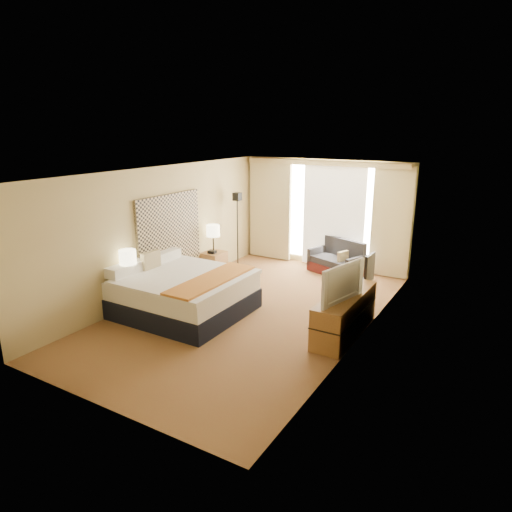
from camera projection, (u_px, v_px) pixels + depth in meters
The scene contains 21 objects.
floor at pixel (250, 312), 8.54m from camera, with size 4.20×7.00×0.02m, color maroon.
ceiling at pixel (250, 172), 7.83m from camera, with size 4.20×7.00×0.02m, color silver.
wall_back at pixel (325, 214), 11.08m from camera, with size 4.20×0.02×2.60m, color tan.
wall_front at pixel (94, 310), 5.29m from camera, with size 4.20×0.02×2.60m, color tan.
wall_left at pixel (162, 231), 9.21m from camera, with size 0.02×7.00×2.60m, color tan.
wall_right at pixel (364, 262), 7.16m from camera, with size 0.02×7.00×2.60m, color tan.
headboard at pixel (170, 231), 9.36m from camera, with size 0.06×1.85×1.50m, color black.
nightstand_left at pixel (136, 297), 8.51m from camera, with size 0.45×0.52×0.55m, color olive.
nightstand_right at pixel (214, 264), 10.58m from camera, with size 0.45×0.52×0.55m, color olive.
media_dresser at pixel (345, 314), 7.55m from camera, with size 0.50×1.80×0.70m, color olive.
window at pixel (334, 214), 10.93m from camera, with size 2.30×0.02×2.30m, color white.
curtains at pixel (323, 210), 10.96m from camera, with size 4.12×0.19×2.56m.
bed at pixel (183, 293), 8.42m from camera, with size 2.20×2.01×1.07m.
loveseat at pixel (338, 263), 10.71m from camera, with size 1.43×1.08×0.79m.
floor_lamp at pixel (237, 215), 10.95m from camera, with size 0.23×0.23×1.83m.
desk_chair at pixel (361, 285), 8.54m from camera, with size 0.53×0.53×1.10m.
lamp_left at pixel (128, 258), 8.26m from camera, with size 0.31×0.31×0.65m.
lamp_right at pixel (213, 231), 10.35m from camera, with size 0.31×0.31×0.64m.
tissue_box at pixel (132, 284), 8.24m from camera, with size 0.13×0.13×0.12m, color #86A2CF.
telephone at pixel (212, 252), 10.41m from camera, with size 0.17×0.13×0.07m, color black.
television at pixel (337, 281), 7.16m from camera, with size 1.06×0.14×0.61m, color black.
Camera 1 is at (4.12, -6.77, 3.36)m, focal length 32.00 mm.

